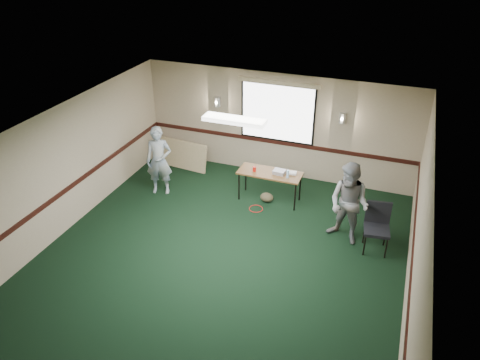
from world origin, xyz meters
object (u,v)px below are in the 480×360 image
(folding_table, at_px, (270,174))
(person_right, at_px, (349,204))
(person_left, at_px, (159,161))
(conference_chair, at_px, (377,223))
(projector, at_px, (279,172))

(folding_table, distance_m, person_right, 2.20)
(person_left, bearing_deg, conference_chair, -22.63)
(folding_table, xyz_separation_m, projector, (0.22, 0.02, 0.10))
(folding_table, xyz_separation_m, person_right, (1.96, -0.97, 0.20))
(projector, bearing_deg, conference_chair, -20.16)
(folding_table, relative_size, person_right, 0.84)
(person_left, relative_size, person_right, 0.96)
(folding_table, relative_size, person_left, 0.87)
(projector, relative_size, conference_chair, 0.26)
(projector, height_order, person_left, person_left)
(folding_table, relative_size, projector, 5.53)
(folding_table, height_order, person_left, person_left)
(conference_chair, bearing_deg, person_right, 166.95)
(projector, distance_m, person_right, 2.01)
(projector, relative_size, person_left, 0.16)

